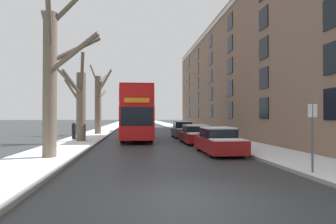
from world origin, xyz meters
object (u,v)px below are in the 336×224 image
object	(u,v)px
oncoming_van	(133,122)
parked_car_2	(183,130)
double_decker_bus	(137,111)
parked_car_0	(219,141)
bare_tree_left_1	(80,102)
pedestrian_left_sidewalk	(74,130)
bare_tree_left_2	(99,101)
parked_car_1	(196,135)
street_sign_post	(312,134)
bare_tree_left_0	(52,76)

from	to	relation	value
oncoming_van	parked_car_2	bearing A→B (deg)	-65.91
double_decker_bus	parked_car_0	bearing A→B (deg)	-66.50
double_decker_bus	bare_tree_left_1	bearing A→B (deg)	-148.95
parked_car_0	oncoming_van	distance (m)	23.42
parked_car_2	pedestrian_left_sidewalk	distance (m)	9.92
double_decker_bus	pedestrian_left_sidewalk	bearing A→B (deg)	-171.64
bare_tree_left_1	bare_tree_left_2	world-z (taller)	bare_tree_left_2
parked_car_1	parked_car_2	world-z (taller)	parked_car_2
bare_tree_left_2	parked_car_0	size ratio (longest dim) A/B	1.69
bare_tree_left_1	parked_car_0	bearing A→B (deg)	-40.67
parked_car_2	pedestrian_left_sidewalk	bearing A→B (deg)	-161.93
bare_tree_left_1	parked_car_1	size ratio (longest dim) A/B	1.48
bare_tree_left_1	double_decker_bus	size ratio (longest dim) A/B	0.65
double_decker_bus	street_sign_post	bearing A→B (deg)	-70.63
bare_tree_left_0	bare_tree_left_1	bearing A→B (deg)	92.59
parked_car_2	oncoming_van	distance (m)	11.59
bare_tree_left_0	parked_car_1	distance (m)	11.77
bare_tree_left_1	oncoming_van	xyz separation A→B (m)	(3.93, 15.49, -1.85)
double_decker_bus	pedestrian_left_sidewalk	size ratio (longest dim) A/B	6.32
parked_car_1	double_decker_bus	bearing A→B (deg)	138.33
double_decker_bus	parked_car_1	bearing A→B (deg)	-41.67
double_decker_bus	parked_car_0	distance (m)	11.08
bare_tree_left_2	bare_tree_left_1	bearing A→B (deg)	-91.82
bare_tree_left_2	oncoming_van	bearing A→B (deg)	59.55
double_decker_bus	pedestrian_left_sidewalk	distance (m)	5.36
bare_tree_left_1	bare_tree_left_2	size ratio (longest dim) A/B	0.86
double_decker_bus	parked_car_2	world-z (taller)	double_decker_bus
bare_tree_left_2	double_decker_bus	world-z (taller)	bare_tree_left_2
pedestrian_left_sidewalk	double_decker_bus	bearing A→B (deg)	162.39
bare_tree_left_1	double_decker_bus	distance (m)	5.06
double_decker_bus	parked_car_2	xyz separation A→B (m)	(4.36, 2.33, -1.76)
parked_car_1	street_sign_post	distance (m)	12.61
bare_tree_left_2	pedestrian_left_sidewalk	distance (m)	8.02
parked_car_2	street_sign_post	distance (m)	18.78
bare_tree_left_2	pedestrian_left_sidewalk	bearing A→B (deg)	-98.13
bare_tree_left_1	double_decker_bus	xyz separation A→B (m)	(4.30, 2.59, -0.62)
bare_tree_left_0	street_sign_post	size ratio (longest dim) A/B	3.18
oncoming_van	parked_car_0	bearing A→B (deg)	-78.35
parked_car_0	double_decker_bus	bearing A→B (deg)	113.50
bare_tree_left_2	double_decker_bus	distance (m)	7.90
pedestrian_left_sidewalk	street_sign_post	size ratio (longest dim) A/B	0.65
bare_tree_left_1	bare_tree_left_2	bearing A→B (deg)	88.18
parked_car_2	street_sign_post	bearing A→B (deg)	-85.73
parked_car_1	oncoming_van	bearing A→B (deg)	105.73
bare_tree_left_1	parked_car_0	world-z (taller)	bare_tree_left_1
pedestrian_left_sidewalk	oncoming_van	bearing A→B (deg)	-134.99
bare_tree_left_0	parked_car_1	xyz separation A→B (m)	(8.25, 7.76, -3.21)
pedestrian_left_sidewalk	street_sign_post	world-z (taller)	street_sign_post
double_decker_bus	oncoming_van	distance (m)	12.97
parked_car_1	pedestrian_left_sidewalk	distance (m)	9.94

